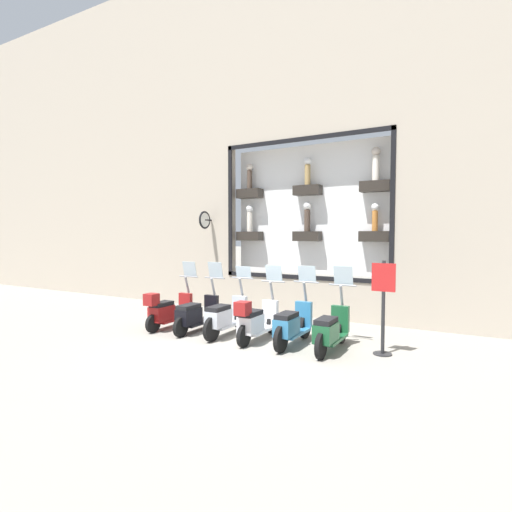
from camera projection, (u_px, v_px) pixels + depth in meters
name	position (u px, v px, depth m)	size (l,w,h in m)	color
ground_plane	(240.00, 346.00, 8.39)	(120.00, 120.00, 0.00)	gray
building_facade	(306.00, 122.00, 11.24)	(1.20, 36.00, 10.85)	#ADA08E
scooter_green_0	(331.00, 330.00, 7.98)	(1.80, 0.60, 1.67)	black
scooter_teal_1	(292.00, 325.00, 8.39)	(1.81, 0.61, 1.64)	black
scooter_white_2	(256.00, 321.00, 8.74)	(1.79, 0.61, 1.63)	black
scooter_silver_3	(225.00, 317.00, 9.21)	(1.81, 0.60, 1.57)	black
scooter_black_4	(196.00, 315.00, 9.61)	(1.79, 0.60, 1.64)	black
scooter_red_5	(167.00, 310.00, 9.96)	(1.79, 0.61, 1.63)	black
shop_sign_post	(383.00, 304.00, 7.75)	(0.36, 0.45, 1.84)	#232326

